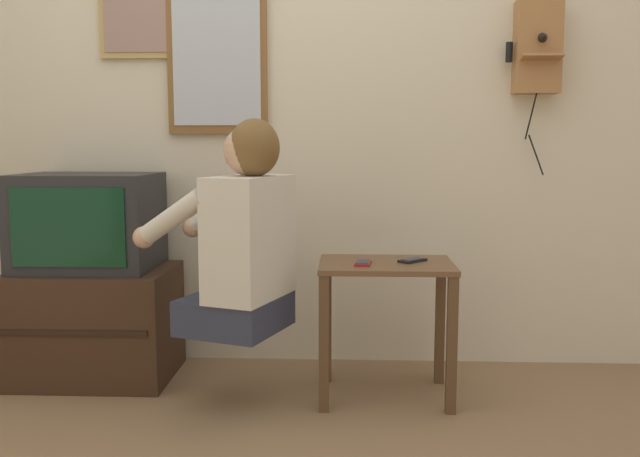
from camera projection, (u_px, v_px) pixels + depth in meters
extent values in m
plane|color=#846647|center=(278.00, 451.00, 2.36)|extent=(14.00, 14.00, 0.00)
cube|color=beige|center=(299.00, 100.00, 3.24)|extent=(6.80, 0.05, 2.55)
cube|color=brown|center=(386.00, 265.00, 2.81)|extent=(0.55, 0.40, 0.02)
cube|color=#523822|center=(324.00, 344.00, 2.68)|extent=(0.04, 0.04, 0.56)
cube|color=#523822|center=(452.00, 346.00, 2.66)|extent=(0.04, 0.04, 0.56)
cube|color=#523822|center=(327.00, 321.00, 3.03)|extent=(0.04, 0.04, 0.56)
cube|color=#523822|center=(440.00, 322.00, 3.01)|extent=(0.04, 0.04, 0.56)
cube|color=#2D3347|center=(235.00, 313.00, 2.74)|extent=(0.47, 0.48, 0.14)
cube|color=beige|center=(250.00, 237.00, 2.67)|extent=(0.35, 0.46, 0.48)
sphere|color=tan|center=(249.00, 151.00, 2.63)|extent=(0.20, 0.20, 0.20)
ellipsoid|color=brown|center=(254.00, 148.00, 2.62)|extent=(0.25, 0.26, 0.23)
cylinder|color=beige|center=(172.00, 218.00, 2.60)|extent=(0.32, 0.18, 0.23)
cylinder|color=beige|center=(219.00, 210.00, 2.91)|extent=(0.32, 0.18, 0.23)
sphere|color=tan|center=(144.00, 237.00, 2.66)|extent=(0.09, 0.09, 0.09)
sphere|color=tan|center=(193.00, 227.00, 2.97)|extent=(0.09, 0.09, 0.09)
cube|color=#382316|center=(96.00, 323.00, 3.09)|extent=(0.70, 0.50, 0.50)
cube|color=black|center=(73.00, 333.00, 2.84)|extent=(0.63, 0.01, 0.02)
cube|color=#232326|center=(89.00, 221.00, 3.05)|extent=(0.59, 0.46, 0.43)
cube|color=black|center=(68.00, 228.00, 2.82)|extent=(0.49, 0.01, 0.33)
cube|color=#9E6B3D|center=(537.00, 47.00, 3.09)|extent=(0.20, 0.11, 0.42)
cube|color=#9E6B3D|center=(542.00, 57.00, 3.01)|extent=(0.18, 0.07, 0.03)
cone|color=black|center=(544.00, 37.00, 2.98)|extent=(0.04, 0.05, 0.04)
cylinder|color=black|center=(509.00, 52.00, 3.10)|extent=(0.03, 0.03, 0.09)
cylinder|color=black|center=(531.00, 116.00, 3.11)|extent=(0.04, 0.04, 0.22)
cylinder|color=black|center=(536.00, 155.00, 3.14)|extent=(0.07, 0.06, 0.19)
cube|color=tan|center=(138.00, 15.00, 3.19)|extent=(0.37, 0.02, 0.40)
cube|color=gray|center=(137.00, 15.00, 3.18)|extent=(0.32, 0.01, 0.34)
cube|color=brown|center=(217.00, 50.00, 3.19)|extent=(0.47, 0.03, 0.79)
cube|color=#B2BCC6|center=(216.00, 49.00, 3.17)|extent=(0.42, 0.01, 0.71)
cube|color=maroon|center=(363.00, 263.00, 2.76)|extent=(0.07, 0.13, 0.01)
cube|color=black|center=(363.00, 261.00, 2.76)|extent=(0.06, 0.10, 0.00)
cube|color=black|center=(413.00, 260.00, 2.82)|extent=(0.13, 0.13, 0.01)
cube|color=black|center=(413.00, 259.00, 2.82)|extent=(0.10, 0.10, 0.00)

